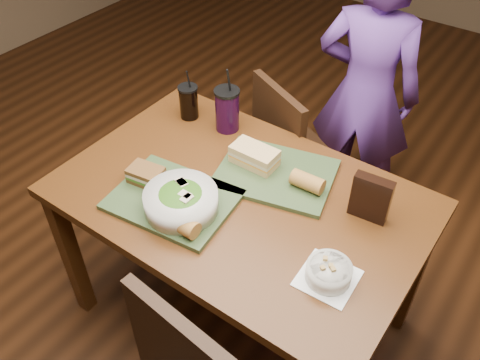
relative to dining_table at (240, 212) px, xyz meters
name	(u,v)px	position (x,y,z in m)	size (l,w,h in m)	color
ground	(240,313)	(0.00, 0.00, -0.66)	(6.00, 6.00, 0.00)	#381C0B
dining_table	(240,212)	(0.00, 0.00, 0.00)	(1.30, 0.85, 0.75)	#4C280F
chair_far	(286,151)	(-0.16, 0.60, -0.18)	(0.50, 0.52, 0.87)	black
diner	(366,94)	(0.05, 0.96, 0.03)	(0.51, 0.33, 1.39)	#60338D
tray_near	(173,200)	(-0.17, -0.17, 0.10)	(0.42, 0.32, 0.02)	#334525
tray_far	(276,174)	(0.05, 0.16, 0.10)	(0.42, 0.32, 0.02)	#334525
salad_bowl	(181,200)	(-0.11, -0.19, 0.15)	(0.25, 0.25, 0.08)	silver
soup_bowl	(329,272)	(0.43, -0.15, 0.12)	(0.18, 0.18, 0.07)	white
sandwich_near	(146,175)	(-0.31, -0.16, 0.14)	(0.13, 0.10, 0.06)	#593819
sandwich_far	(254,156)	(-0.05, 0.16, 0.14)	(0.18, 0.10, 0.07)	tan
baguette_near	(181,224)	(-0.05, -0.26, 0.14)	(0.06, 0.06, 0.12)	#AD7533
baguette_far	(307,182)	(0.19, 0.15, 0.14)	(0.06, 0.06, 0.12)	#AD7533
cup_cola	(189,102)	(-0.46, 0.27, 0.16)	(0.08, 0.08, 0.23)	black
cup_berry	(227,109)	(-0.28, 0.30, 0.18)	(0.10, 0.10, 0.28)	black
chip_bag	(371,198)	(0.42, 0.17, 0.18)	(0.13, 0.04, 0.17)	black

